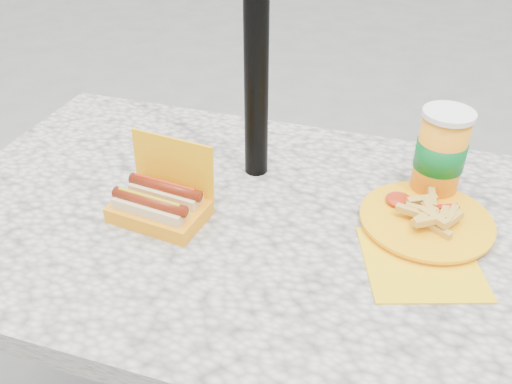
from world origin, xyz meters
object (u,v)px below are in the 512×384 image
(hotdog_box, at_px, (160,203))
(fries_plate, at_px, (425,222))
(umbrella_pole, at_px, (256,10))
(soda_cup, at_px, (440,154))

(hotdog_box, relative_size, fries_plate, 0.53)
(umbrella_pole, xyz_separation_m, hotdog_box, (-0.12, -0.22, -0.32))
(hotdog_box, height_order, soda_cup, soda_cup)
(soda_cup, bearing_deg, fries_plate, -93.34)
(fries_plate, bearing_deg, soda_cup, 86.66)
(fries_plate, relative_size, soda_cup, 1.94)
(umbrella_pole, bearing_deg, soda_cup, 4.11)
(hotdog_box, distance_m, soda_cup, 0.56)
(hotdog_box, relative_size, soda_cup, 1.02)
(soda_cup, bearing_deg, umbrella_pole, -175.89)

